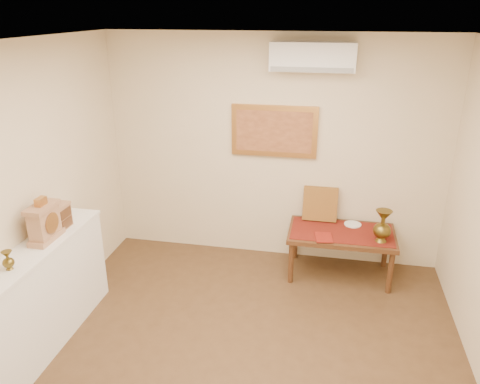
% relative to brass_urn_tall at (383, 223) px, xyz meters
% --- Properties ---
extents(floor, '(4.50, 4.50, 0.00)m').
position_rel_brass_urn_tall_xyz_m(floor, '(-1.27, -1.72, -0.78)').
color(floor, brown).
rests_on(floor, ground).
extents(ceiling, '(4.50, 4.50, 0.00)m').
position_rel_brass_urn_tall_xyz_m(ceiling, '(-1.27, -1.72, 1.92)').
color(ceiling, white).
rests_on(ceiling, ground).
extents(wall_back, '(4.00, 0.02, 2.70)m').
position_rel_brass_urn_tall_xyz_m(wall_back, '(-1.27, 0.53, 0.57)').
color(wall_back, beige).
rests_on(wall_back, ground).
extents(brass_urn_small, '(0.09, 0.09, 0.21)m').
position_rel_brass_urn_tall_xyz_m(brass_urn_small, '(-3.07, -1.93, 0.31)').
color(brass_urn_small, brown).
rests_on(brass_urn_small, display_ledge).
extents(table_cloth, '(1.14, 0.59, 0.01)m').
position_rel_brass_urn_tall_xyz_m(table_cloth, '(-0.42, 0.16, -0.22)').
color(table_cloth, maroon).
rests_on(table_cloth, low_table).
extents(brass_urn_tall, '(0.20, 0.20, 0.44)m').
position_rel_brass_urn_tall_xyz_m(brass_urn_tall, '(0.00, 0.00, 0.00)').
color(brass_urn_tall, brown).
rests_on(brass_urn_tall, table_cloth).
extents(plate, '(0.20, 0.20, 0.01)m').
position_rel_brass_urn_tall_xyz_m(plate, '(-0.29, 0.36, -0.21)').
color(plate, white).
rests_on(plate, table_cloth).
extents(menu, '(0.21, 0.27, 0.01)m').
position_rel_brass_urn_tall_xyz_m(menu, '(-0.61, -0.05, -0.21)').
color(menu, maroon).
rests_on(menu, table_cloth).
extents(cushion, '(0.40, 0.18, 0.42)m').
position_rel_brass_urn_tall_xyz_m(cushion, '(-0.68, 0.44, -0.02)').
color(cushion, maroon).
rests_on(cushion, table_cloth).
extents(display_ledge, '(0.37, 2.02, 0.98)m').
position_rel_brass_urn_tall_xyz_m(display_ledge, '(-3.09, -1.72, -0.29)').
color(display_ledge, white).
rests_on(display_ledge, floor).
extents(mantel_clock, '(0.17, 0.36, 0.41)m').
position_rel_brass_urn_tall_xyz_m(mantel_clock, '(-3.06, -1.41, 0.38)').
color(mantel_clock, '#AC7C58').
rests_on(mantel_clock, display_ledge).
extents(wooden_chest, '(0.16, 0.21, 0.24)m').
position_rel_brass_urn_tall_xyz_m(wooden_chest, '(-3.08, -1.16, 0.32)').
color(wooden_chest, '#AC7C58').
rests_on(wooden_chest, display_ledge).
extents(low_table, '(1.20, 0.70, 0.55)m').
position_rel_brass_urn_tall_xyz_m(low_table, '(-0.42, 0.16, -0.29)').
color(low_table, '#4F2D17').
rests_on(low_table, floor).
extents(painting, '(1.00, 0.06, 0.60)m').
position_rel_brass_urn_tall_xyz_m(painting, '(-1.27, 0.50, 0.82)').
color(painting, '#B67A3A').
rests_on(painting, wall_back).
extents(ac_unit, '(0.90, 0.25, 0.30)m').
position_rel_brass_urn_tall_xyz_m(ac_unit, '(-0.87, 0.40, 1.67)').
color(ac_unit, white).
rests_on(ac_unit, wall_back).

